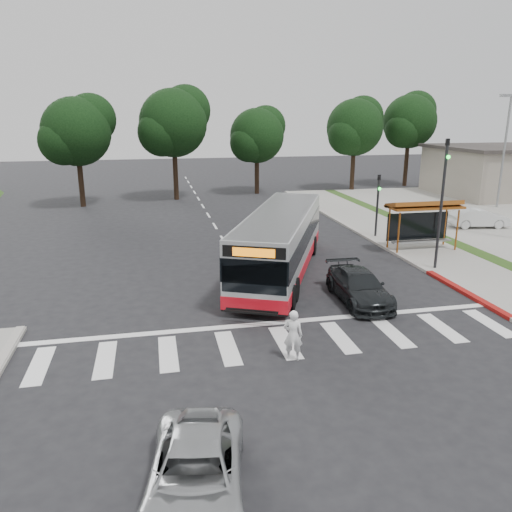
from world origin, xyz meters
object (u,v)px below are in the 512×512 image
object	(u,v)px
dark_sedan	(359,287)
silver_suv_south	(195,474)
transit_bus	(280,243)
pedestrian	(293,335)

from	to	relation	value
dark_sedan	silver_suv_south	world-z (taller)	dark_sedan
transit_bus	dark_sedan	bearing A→B (deg)	-38.19
pedestrian	silver_suv_south	size ratio (longest dim) A/B	0.40
transit_bus	silver_suv_south	size ratio (longest dim) A/B	2.81
transit_bus	silver_suv_south	bearing A→B (deg)	-86.93
pedestrian	dark_sedan	xyz separation A→B (m)	(4.14, 4.42, -0.19)
transit_bus	silver_suv_south	xyz separation A→B (m)	(-5.46, -14.20, -0.96)
transit_bus	pedestrian	size ratio (longest dim) A/B	7.09
dark_sedan	silver_suv_south	distance (m)	12.53
dark_sedan	silver_suv_south	size ratio (longest dim) A/B	1.05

